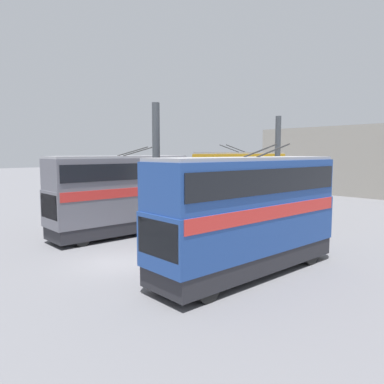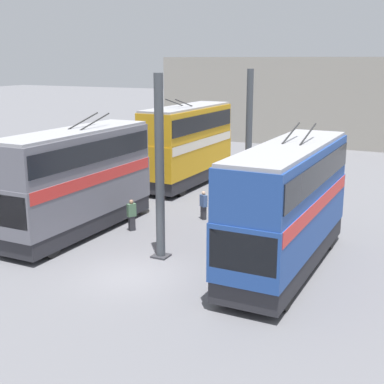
% 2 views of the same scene
% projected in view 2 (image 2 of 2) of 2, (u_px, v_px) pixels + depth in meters
% --- Properties ---
extents(ground_plane, '(240.00, 240.00, 0.00)m').
position_uv_depth(ground_plane, '(132.00, 276.00, 21.03)').
color(ground_plane, slate).
extents(depot_back_wall, '(0.50, 36.00, 8.50)m').
position_uv_depth(depot_back_wall, '(332.00, 103.00, 50.12)').
color(depot_back_wall, gray).
rests_on(depot_back_wall, ground_plane).
extents(support_column_near, '(0.69, 0.69, 7.76)m').
position_uv_depth(support_column_near, '(160.00, 172.00, 22.14)').
color(support_column_near, '#42474C').
rests_on(support_column_near, ground_plane).
extents(support_column_far, '(0.69, 0.69, 7.76)m').
position_uv_depth(support_column_far, '(249.00, 139.00, 31.16)').
color(support_column_far, '#42474C').
rests_on(support_column_far, ground_plane).
extents(bus_left_near, '(9.78, 2.54, 5.70)m').
position_uv_depth(bus_left_near, '(288.00, 200.00, 20.99)').
color(bus_left_near, black).
rests_on(bus_left_near, ground_plane).
extents(bus_right_near, '(9.28, 2.54, 5.69)m').
position_uv_depth(bus_right_near, '(77.00, 176.00, 25.52)').
color(bus_right_near, black).
rests_on(bus_right_near, ground_plane).
extents(bus_right_mid, '(9.07, 2.54, 5.92)m').
position_uv_depth(bus_right_mid, '(188.00, 141.00, 35.61)').
color(bus_right_mid, black).
rests_on(bus_right_mid, ground_plane).
extents(person_by_left_row, '(0.42, 0.48, 1.60)m').
position_uv_depth(person_by_left_row, '(235.00, 250.00, 21.46)').
color(person_by_left_row, '#384251').
rests_on(person_by_left_row, ground_plane).
extents(person_by_right_row, '(0.48, 0.43, 1.58)m').
position_uv_depth(person_by_right_row, '(132.00, 214.00, 26.39)').
color(person_by_right_row, '#2D2D33').
rests_on(person_by_right_row, ground_plane).
extents(person_aisle_midway, '(0.43, 0.48, 1.55)m').
position_uv_depth(person_aisle_midway, '(204.00, 205.00, 28.24)').
color(person_aisle_midway, '#2D2D33').
rests_on(person_aisle_midway, ground_plane).
extents(oil_drum, '(0.67, 0.67, 0.83)m').
position_uv_depth(oil_drum, '(253.00, 241.00, 23.79)').
color(oil_drum, '#B28E23').
rests_on(oil_drum, ground_plane).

